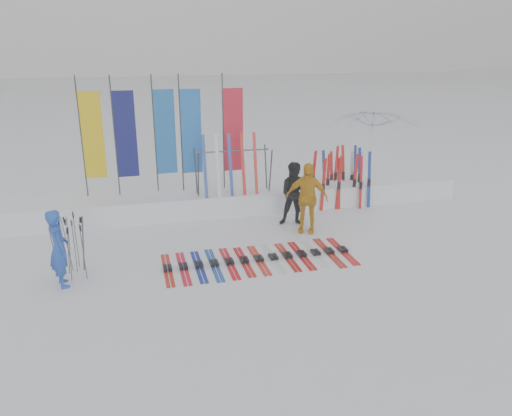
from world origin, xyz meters
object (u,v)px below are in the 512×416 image
object	(u,v)px
tent_canopy	(373,147)
ski_row	(258,259)
ski_rack	(233,165)
person_black	(295,194)
person_yellow	(307,198)
person_blue	(59,248)

from	to	relation	value
tent_canopy	ski_row	size ratio (longest dim) A/B	0.67
ski_row	ski_rack	bearing A→B (deg)	87.54
tent_canopy	ski_row	bearing A→B (deg)	-136.32
person_black	person_yellow	bearing A→B (deg)	-59.72
person_black	ski_row	xyz separation A→B (m)	(-1.51, -1.96, -0.81)
person_black	person_yellow	xyz separation A→B (m)	(0.12, -0.55, 0.06)
person_blue	person_yellow	distance (m)	5.90
tent_canopy	person_yellow	bearing A→B (deg)	-135.18
person_blue	person_yellow	world-z (taller)	person_yellow
person_yellow	ski_rack	xyz separation A→B (m)	(-1.48, 1.86, 0.49)
person_yellow	tent_canopy	distance (m)	5.13
person_blue	ski_row	world-z (taller)	person_blue
tent_canopy	ski_rack	bearing A→B (deg)	-161.15
person_black	ski_rack	size ratio (longest dim) A/B	0.82
ski_rack	person_yellow	bearing A→B (deg)	-51.46
tent_canopy	ski_rack	distance (m)	5.40
person_black	ski_row	distance (m)	2.60
person_black	person_blue	bearing A→B (deg)	-141.16
person_black	ski_row	world-z (taller)	person_black
person_black	person_yellow	distance (m)	0.56
tent_canopy	person_black	bearing A→B (deg)	-140.78
person_blue	person_black	bearing A→B (deg)	-86.57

